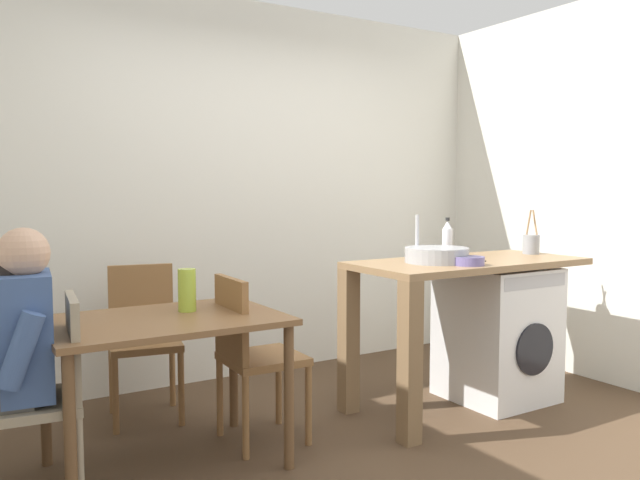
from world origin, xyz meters
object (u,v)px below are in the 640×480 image
(washing_machine, at_px, (497,333))
(chair_spare_by_wall, at_px, (143,332))
(chair_opposite, at_px, (250,350))
(bottle_tall_green, at_px, (447,239))
(dining_table, at_px, (165,337))
(mixing_bowl, at_px, (468,260))
(chair_person_seat, at_px, (48,389))
(seated_person, at_px, (4,356))
(utensil_crock, at_px, (531,244))
(vase, at_px, (187,290))

(washing_machine, bearing_deg, chair_spare_by_wall, 156.61)
(chair_opposite, bearing_deg, washing_machine, 86.13)
(washing_machine, distance_m, bottle_tall_green, 0.69)
(dining_table, bearing_deg, mixing_bowl, -10.30)
(chair_person_seat, height_order, mixing_bowl, mixing_bowl)
(chair_spare_by_wall, height_order, seated_person, seated_person)
(dining_table, distance_m, mixing_bowl, 1.75)
(washing_machine, bearing_deg, chair_person_seat, 179.96)
(dining_table, distance_m, seated_person, 0.71)
(utensil_crock, bearing_deg, dining_table, 178.68)
(washing_machine, distance_m, utensil_crock, 0.67)
(chair_spare_by_wall, distance_m, seated_person, 1.20)
(mixing_bowl, bearing_deg, chair_spare_by_wall, 145.65)
(dining_table, xyz_separation_m, utensil_crock, (2.52, -0.06, 0.35))
(dining_table, height_order, bottle_tall_green, bottle_tall_green)
(utensil_crock, bearing_deg, chair_person_seat, -179.06)
(chair_opposite, distance_m, mixing_bowl, 1.35)
(seated_person, bearing_deg, utensil_crock, -82.86)
(chair_opposite, relative_size, chair_spare_by_wall, 1.00)
(chair_opposite, bearing_deg, utensil_crock, 88.58)
(washing_machine, bearing_deg, mixing_bowl, -156.80)
(mixing_bowl, height_order, utensil_crock, utensil_crock)
(seated_person, height_order, vase, seated_person)
(chair_opposite, height_order, washing_machine, chair_opposite)
(mixing_bowl, height_order, vase, mixing_bowl)
(seated_person, xyz_separation_m, vase, (0.86, 0.19, 0.18))
(seated_person, bearing_deg, washing_machine, -83.83)
(chair_opposite, xyz_separation_m, seated_person, (-1.18, -0.14, 0.16))
(bottle_tall_green, distance_m, mixing_bowl, 0.43)
(chair_opposite, height_order, utensil_crock, utensil_crock)
(dining_table, xyz_separation_m, mixing_bowl, (1.70, -0.31, 0.30))
(washing_machine, xyz_separation_m, vase, (-2.01, 0.21, 0.42))
(chair_person_seat, bearing_deg, mixing_bowl, -88.51)
(bottle_tall_green, bearing_deg, washing_machine, -34.01)
(seated_person, bearing_deg, chair_opposite, -76.56)
(seated_person, height_order, mixing_bowl, seated_person)
(mixing_bowl, bearing_deg, seated_person, 174.81)
(mixing_bowl, relative_size, vase, 0.85)
(bottle_tall_green, bearing_deg, chair_opposite, -179.14)
(chair_opposite, bearing_deg, bottle_tall_green, 92.52)
(chair_person_seat, xyz_separation_m, vase, (0.70, 0.21, 0.34))
(chair_spare_by_wall, bearing_deg, washing_machine, 167.08)
(utensil_crock, bearing_deg, bottle_tall_green, 168.39)
(chair_opposite, xyz_separation_m, utensil_crock, (2.05, -0.11, 0.48))
(seated_person, relative_size, vase, 5.55)
(dining_table, bearing_deg, vase, 33.69)
(washing_machine, relative_size, bottle_tall_green, 3.34)
(chair_person_seat, distance_m, chair_spare_by_wall, 1.10)
(chair_person_seat, bearing_deg, chair_spare_by_wall, -30.23)
(washing_machine, relative_size, utensil_crock, 2.87)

